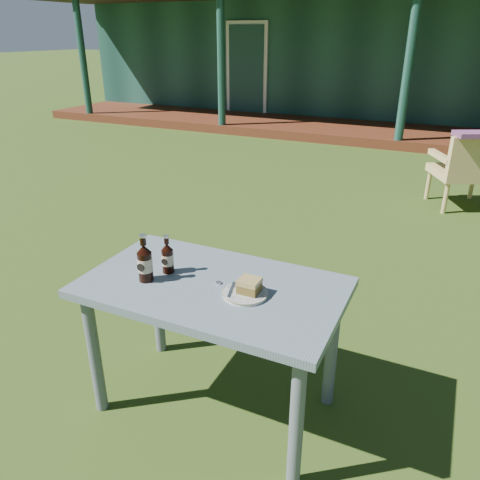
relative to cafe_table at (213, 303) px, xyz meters
The scene contains 10 objects.
ground 1.72m from the cafe_table, 90.00° to the left, with size 80.00×80.00×0.00m, color #334916.
pavilion 11.03m from the cafe_table, 90.00° to the left, with size 15.80×8.30×3.45m.
cafe_table is the anchor object (origin of this frame).
plate 0.21m from the cafe_table, ahead, with size 0.20×0.20×0.01m.
cake_slice 0.24m from the cafe_table, ahead, with size 0.09×0.09×0.06m.
fork 0.17m from the cafe_table, 17.79° to the right, with size 0.01×0.14×0.00m, color silver.
cola_bottle_near 0.30m from the cafe_table, behind, with size 0.06×0.06×0.19m.
cola_bottle_far 0.37m from the cafe_table, 161.14° to the right, with size 0.07×0.07×0.23m.
bottle_cap 0.11m from the cafe_table, 29.70° to the left, with size 0.03×0.03×0.01m, color silver.
armchair_left 3.94m from the cafe_table, 74.56° to the left, with size 0.80×0.78×0.82m.
Camera 1 is at (0.92, -3.25, 1.78)m, focal length 35.00 mm.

